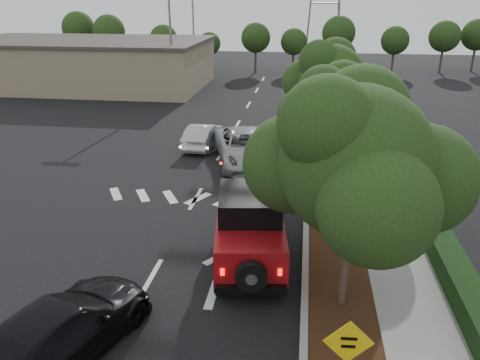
% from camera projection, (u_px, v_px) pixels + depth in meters
% --- Properties ---
extents(ground, '(120.00, 120.00, 0.00)m').
position_uv_depth(ground, '(150.00, 279.00, 14.03)').
color(ground, black).
rests_on(ground, ground).
extents(curb, '(0.20, 70.00, 0.15)m').
position_uv_depth(curb, '(308.00, 156.00, 24.45)').
color(curb, '#9E9B93').
rests_on(curb, ground).
extents(planting_strip, '(1.80, 70.00, 0.12)m').
position_uv_depth(planting_strip, '(327.00, 157.00, 24.32)').
color(planting_strip, black).
rests_on(planting_strip, ground).
extents(sidewalk, '(2.00, 70.00, 0.12)m').
position_uv_depth(sidewalk, '(364.00, 159.00, 24.07)').
color(sidewalk, gray).
rests_on(sidewalk, ground).
extents(hedge, '(0.80, 70.00, 0.80)m').
position_uv_depth(hedge, '(393.00, 154.00, 23.77)').
color(hedge, black).
rests_on(hedge, ground).
extents(commercial_building, '(22.00, 12.00, 4.00)m').
position_uv_depth(commercial_building, '(84.00, 64.00, 42.97)').
color(commercial_building, gray).
rests_on(commercial_building, ground).
extents(transmission_tower, '(7.00, 4.00, 28.00)m').
position_uv_depth(transmission_tower, '(321.00, 64.00, 57.41)').
color(transmission_tower, slate).
rests_on(transmission_tower, ground).
extents(street_tree_near, '(3.80, 3.80, 5.92)m').
position_uv_depth(street_tree_near, '(341.00, 305.00, 12.84)').
color(street_tree_near, black).
rests_on(street_tree_near, ground).
extents(street_tree_mid, '(3.20, 3.20, 5.32)m').
position_uv_depth(street_tree_mid, '(331.00, 201.00, 19.28)').
color(street_tree_mid, black).
rests_on(street_tree_mid, ground).
extents(street_tree_far, '(3.40, 3.40, 5.62)m').
position_uv_depth(street_tree_far, '(326.00, 152.00, 25.26)').
color(street_tree_far, black).
rests_on(street_tree_far, ground).
extents(light_pole_a, '(2.00, 0.22, 9.00)m').
position_uv_depth(light_pole_a, '(174.00, 97.00, 38.79)').
color(light_pole_a, slate).
rests_on(light_pole_a, ground).
extents(light_pole_b, '(2.00, 0.22, 9.00)m').
position_uv_depth(light_pole_b, '(195.00, 74.00, 49.96)').
color(light_pole_b, slate).
rests_on(light_pole_b, ground).
extents(red_jeep, '(2.58, 4.75, 2.35)m').
position_uv_depth(red_jeep, '(250.00, 228.00, 14.55)').
color(red_jeep, black).
rests_on(red_jeep, ground).
extents(silver_suv_ahead, '(4.32, 6.45, 1.64)m').
position_uv_depth(silver_suv_ahead, '(246.00, 147.00, 23.42)').
color(silver_suv_ahead, '#A5A7AD').
rests_on(silver_suv_ahead, ground).
extents(black_suv_oncoming, '(3.53, 5.48, 1.48)m').
position_uv_depth(black_suv_oncoming, '(60.00, 330.00, 10.79)').
color(black_suv_oncoming, black).
rests_on(black_suv_oncoming, ground).
extents(silver_sedan_oncoming, '(1.63, 4.04, 1.30)m').
position_uv_depth(silver_sedan_oncoming, '(203.00, 136.00, 25.96)').
color(silver_sedan_oncoming, '#B5B8BE').
rests_on(silver_sedan_oncoming, ground).
extents(parked_suv, '(4.45, 3.00, 1.41)m').
position_uv_depth(parked_suv, '(153.00, 87.00, 39.19)').
color(parked_suv, '#A4A7AC').
rests_on(parked_suv, ground).
extents(speed_hump_sign, '(0.99, 0.10, 2.11)m').
position_uv_depth(speed_hump_sign, '(347.00, 353.00, 9.11)').
color(speed_hump_sign, slate).
rests_on(speed_hump_sign, ground).
extents(terracotta_planter, '(0.76, 0.76, 1.32)m').
position_uv_depth(terracotta_planter, '(372.00, 213.00, 16.24)').
color(terracotta_planter, brown).
rests_on(terracotta_planter, ground).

